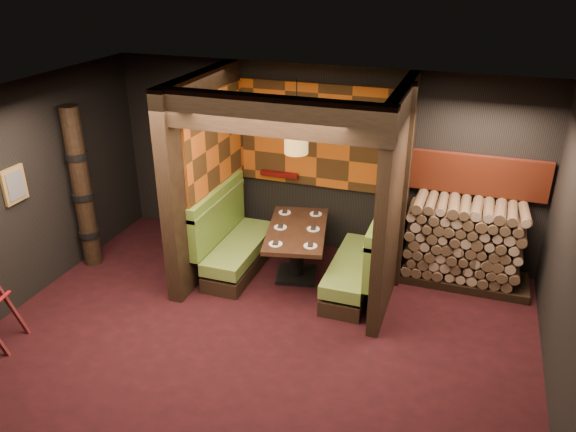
% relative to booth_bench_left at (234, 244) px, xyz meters
% --- Properties ---
extents(floor, '(6.50, 5.50, 0.02)m').
position_rel_booth_bench_left_xyz_m(floor, '(0.96, -1.65, -0.41)').
color(floor, black).
rests_on(floor, ground).
extents(ceiling, '(6.50, 5.50, 0.02)m').
position_rel_booth_bench_left_xyz_m(ceiling, '(0.96, -1.65, 2.46)').
color(ceiling, black).
rests_on(ceiling, ground).
extents(wall_back, '(6.50, 0.02, 2.85)m').
position_rel_booth_bench_left_xyz_m(wall_back, '(0.96, 1.11, 1.02)').
color(wall_back, black).
rests_on(wall_back, ground).
extents(wall_front, '(6.50, 0.02, 2.85)m').
position_rel_booth_bench_left_xyz_m(wall_front, '(0.96, -4.41, 1.02)').
color(wall_front, black).
rests_on(wall_front, ground).
extents(wall_left, '(0.02, 5.50, 2.85)m').
position_rel_booth_bench_left_xyz_m(wall_left, '(-2.30, -1.65, 1.02)').
color(wall_left, black).
rests_on(wall_left, ground).
extents(partition_left, '(0.20, 2.20, 2.85)m').
position_rel_booth_bench_left_xyz_m(partition_left, '(-0.39, -0.00, 1.02)').
color(partition_left, black).
rests_on(partition_left, floor).
extents(partition_right, '(0.15, 2.10, 2.85)m').
position_rel_booth_bench_left_xyz_m(partition_right, '(2.26, 0.05, 1.02)').
color(partition_right, black).
rests_on(partition_right, floor).
extents(header_beam, '(2.85, 0.18, 0.44)m').
position_rel_booth_bench_left_xyz_m(header_beam, '(0.94, -0.95, 2.23)').
color(header_beam, black).
rests_on(header_beam, partition_left).
extents(tapa_back_panel, '(2.40, 0.06, 1.55)m').
position_rel_booth_bench_left_xyz_m(tapa_back_panel, '(0.94, 1.06, 1.42)').
color(tapa_back_panel, '#B04D11').
rests_on(tapa_back_panel, wall_back).
extents(tapa_side_panel, '(0.04, 1.85, 1.45)m').
position_rel_booth_bench_left_xyz_m(tapa_side_panel, '(-0.27, 0.17, 1.45)').
color(tapa_side_panel, '#B04D11').
rests_on(tapa_side_panel, partition_left).
extents(lacquer_shelf, '(0.60, 0.12, 0.07)m').
position_rel_booth_bench_left_xyz_m(lacquer_shelf, '(0.36, 1.00, 0.78)').
color(lacquer_shelf, '#500808').
rests_on(lacquer_shelf, wall_back).
extents(booth_bench_left, '(0.68, 1.60, 1.14)m').
position_rel_booth_bench_left_xyz_m(booth_bench_left, '(0.00, 0.00, 0.00)').
color(booth_bench_left, black).
rests_on(booth_bench_left, floor).
extents(booth_bench_right, '(0.68, 1.60, 1.14)m').
position_rel_booth_bench_left_xyz_m(booth_bench_right, '(1.89, 0.00, 0.00)').
color(booth_bench_right, black).
rests_on(booth_bench_right, floor).
extents(dining_table, '(1.09, 1.60, 0.77)m').
position_rel_booth_bench_left_xyz_m(dining_table, '(0.95, 0.06, 0.14)').
color(dining_table, black).
rests_on(dining_table, floor).
extents(place_settings, '(0.84, 1.26, 0.03)m').
position_rel_booth_bench_left_xyz_m(place_settings, '(0.95, 0.06, 0.38)').
color(place_settings, white).
rests_on(place_settings, dining_table).
extents(pendant_lamp, '(0.31, 0.31, 0.96)m').
position_rel_booth_bench_left_xyz_m(pendant_lamp, '(0.95, 0.01, 1.72)').
color(pendant_lamp, olive).
rests_on(pendant_lamp, ceiling).
extents(framed_picture, '(0.05, 0.36, 0.46)m').
position_rel_booth_bench_left_xyz_m(framed_picture, '(-2.25, -1.55, 1.22)').
color(framed_picture, olive).
rests_on(framed_picture, wall_left).
extents(totem_column, '(0.31, 0.31, 2.40)m').
position_rel_booth_bench_left_xyz_m(totem_column, '(-2.09, -0.55, 0.79)').
color(totem_column, black).
rests_on(totem_column, floor).
extents(firewood_stack, '(1.73, 0.70, 1.22)m').
position_rel_booth_bench_left_xyz_m(firewood_stack, '(3.25, 0.70, 0.21)').
color(firewood_stack, black).
rests_on(firewood_stack, floor).
extents(mosaic_header, '(1.83, 0.10, 0.56)m').
position_rel_booth_bench_left_xyz_m(mosaic_header, '(3.25, 1.03, 1.10)').
color(mosaic_header, maroon).
rests_on(mosaic_header, wall_back).
extents(bay_front_post, '(0.08, 0.08, 2.85)m').
position_rel_booth_bench_left_xyz_m(bay_front_post, '(2.35, 0.31, 1.02)').
color(bay_front_post, black).
rests_on(bay_front_post, floor).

